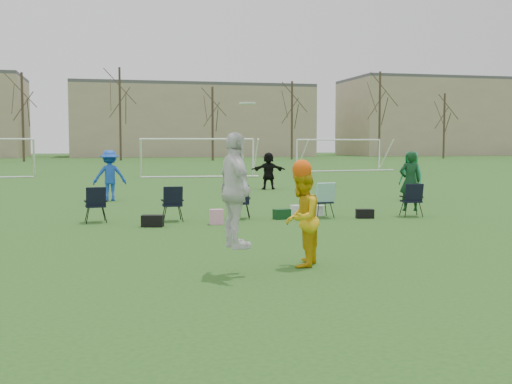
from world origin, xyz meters
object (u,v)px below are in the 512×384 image
object	(u,v)px
goal_mid	(198,146)
fielder_black	(268,171)
goal_right	(339,146)
fielder_blue	(110,175)
center_contest	(269,204)
fielder_green_far	(411,176)

from	to	relation	value
goal_mid	fielder_black	bearing A→B (deg)	-79.29
fielder_black	goal_right	distance (m)	21.49
fielder_blue	goal_right	xyz separation A→B (m)	(17.71, 23.13, 0.98)
center_contest	goal_mid	world-z (taller)	center_contest
goal_right	fielder_black	bearing A→B (deg)	-127.31
fielder_blue	goal_right	size ratio (longest dim) A/B	0.26
fielder_green_far	goal_mid	bearing A→B (deg)	157.29
goal_mid	fielder_blue	bearing A→B (deg)	-104.44
fielder_green_far	fielder_black	world-z (taller)	fielder_green_far
goal_mid	goal_right	distance (m)	13.42
fielder_blue	center_contest	size ratio (longest dim) A/B	0.67
fielder_blue	goal_mid	world-z (taller)	goal_mid
goal_right	goal_mid	bearing A→B (deg)	-161.43
fielder_blue	fielder_green_far	size ratio (longest dim) A/B	1.02
goal_mid	goal_right	xyz separation A→B (m)	(12.00, 6.00, 0.00)
goal_right	fielder_blue	bearing A→B (deg)	-135.45
fielder_blue	goal_mid	size ratio (longest dim) A/B	0.25
center_contest	goal_right	world-z (taller)	center_contest
fielder_blue	goal_mid	distance (m)	18.08
goal_mid	goal_right	bearing A→B (deg)	30.57
fielder_black	center_contest	distance (m)	19.04
center_contest	goal_mid	size ratio (longest dim) A/B	0.38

